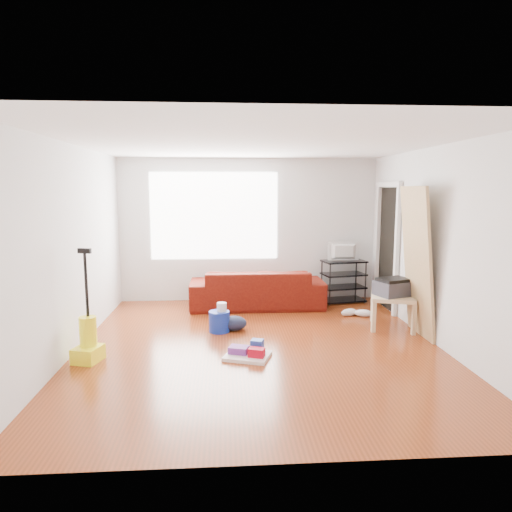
{
  "coord_description": "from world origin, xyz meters",
  "views": [
    {
      "loc": [
        -0.42,
        -5.51,
        1.96
      ],
      "look_at": [
        0.0,
        0.6,
        1.06
      ],
      "focal_mm": 32.0,
      "sensor_mm": 36.0,
      "label": 1
    }
  ],
  "objects": [
    {
      "name": "sneakers",
      "position": [
        1.61,
        1.26,
        0.06
      ],
      "size": [
        0.51,
        0.26,
        0.11
      ],
      "rotation": [
        0.0,
        0.0,
        -0.11
      ],
      "color": "white",
      "rests_on": "ground"
    },
    {
      "name": "vacuum",
      "position": [
        -2.0,
        -0.35,
        0.24
      ],
      "size": [
        0.35,
        0.37,
        1.3
      ],
      "rotation": [
        0.0,
        0.0,
        -0.28
      ],
      "color": "#FFF51B",
      "rests_on": "ground"
    },
    {
      "name": "side_table",
      "position": [
        1.95,
        0.64,
        0.4
      ],
      "size": [
        0.73,
        0.73,
        0.48
      ],
      "rotation": [
        0.0,
        0.0,
        -0.3
      ],
      "color": "tan",
      "rests_on": "ground"
    },
    {
      "name": "bucket",
      "position": [
        -0.51,
        0.64,
        0.0
      ],
      "size": [
        0.36,
        0.36,
        0.29
      ],
      "primitive_type": "cylinder",
      "rotation": [
        0.0,
        0.0,
        -0.32
      ],
      "color": "#112AA0",
      "rests_on": "ground"
    },
    {
      "name": "tv_stand",
      "position": [
        1.65,
        2.22,
        0.37
      ],
      "size": [
        0.79,
        0.55,
        0.73
      ],
      "rotation": [
        0.0,
        0.0,
        0.19
      ],
      "color": "black",
      "rests_on": "ground"
    },
    {
      "name": "room",
      "position": [
        0.07,
        0.15,
        1.25
      ],
      "size": [
        4.51,
        5.01,
        2.51
      ],
      "color": "maroon",
      "rests_on": "ground"
    },
    {
      "name": "sofa",
      "position": [
        0.11,
        1.95,
        0.0
      ],
      "size": [
        2.21,
        0.87,
        0.65
      ],
      "primitive_type": "imported",
      "rotation": [
        0.0,
        0.0,
        3.14
      ],
      "color": "#3F0704",
      "rests_on": "ground"
    },
    {
      "name": "toilet_paper",
      "position": [
        -0.47,
        0.64,
        0.2
      ],
      "size": [
        0.13,
        0.13,
        0.12
      ],
      "primitive_type": "cylinder",
      "color": "silver",
      "rests_on": "bucket"
    },
    {
      "name": "printer",
      "position": [
        1.95,
        0.64,
        0.59
      ],
      "size": [
        0.56,
        0.5,
        0.25
      ],
      "rotation": [
        0.0,
        0.0,
        0.34
      ],
      "color": "#2F2E38",
      "rests_on": "side_table"
    },
    {
      "name": "door_panel",
      "position": [
        2.13,
        0.31,
        0.0
      ],
      "size": [
        0.25,
        0.8,
        2.0
      ],
      "primitive_type": "cube",
      "rotation": [
        0.0,
        -0.1,
        0.0
      ],
      "color": "#9A834B",
      "rests_on": "ground"
    },
    {
      "name": "backpack",
      "position": [
        -0.31,
        0.69,
        0.0
      ],
      "size": [
        0.38,
        0.31,
        0.2
      ],
      "primitive_type": "ellipsoid",
      "rotation": [
        0.0,
        0.0,
        0.04
      ],
      "color": "#1C2037",
      "rests_on": "ground"
    },
    {
      "name": "cleaning_tray",
      "position": [
        -0.15,
        -0.37,
        0.06
      ],
      "size": [
        0.61,
        0.55,
        0.18
      ],
      "rotation": [
        0.0,
        0.0,
        -0.33
      ],
      "color": "white",
      "rests_on": "ground"
    },
    {
      "name": "tv",
      "position": [
        1.65,
        2.22,
        0.89
      ],
      "size": [
        0.55,
        0.07,
        0.31
      ],
      "primitive_type": "imported",
      "rotation": [
        0.0,
        0.0,
        3.14
      ],
      "color": "black",
      "rests_on": "tv_stand"
    }
  ]
}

